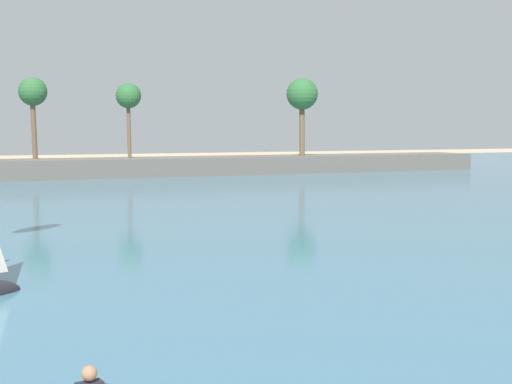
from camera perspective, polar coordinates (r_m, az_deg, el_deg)
name	(u,v)px	position (r m, az deg, el deg)	size (l,w,h in m)	color
sea	(0,189)	(60.27, -19.06, 0.23)	(220.00, 100.40, 0.06)	teal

